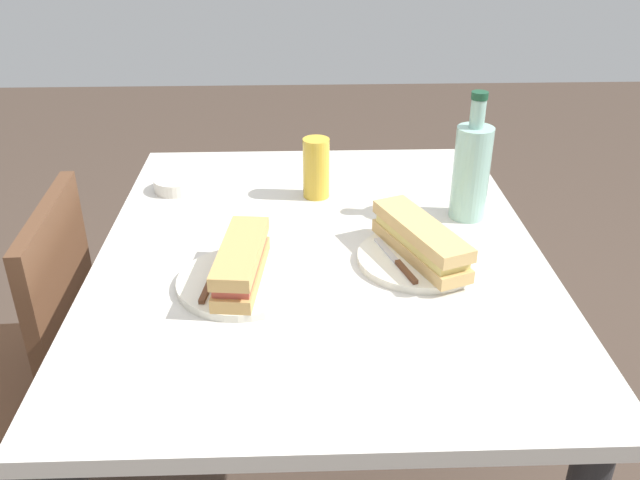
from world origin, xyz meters
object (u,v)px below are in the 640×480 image
chair_far (28,363)px  plate_far (243,282)px  olive_bowl (176,184)px  plate_near (419,258)px  water_bottle (471,170)px  beer_glass (315,168)px  baguette_sandwich_far (241,262)px  baguette_sandwich_near (421,240)px  knife_far (212,279)px  knife_near (398,262)px  dining_table (320,298)px

chair_far → plate_far: chair_far is taller
chair_far → olive_bowl: (0.30, -0.30, 0.29)m
plate_near → water_bottle: (0.20, -0.14, 0.10)m
beer_glass → baguette_sandwich_far: bearing=159.7°
plate_far → baguette_sandwich_far: (0.00, 0.00, 0.04)m
chair_far → olive_bowl: size_ratio=8.51×
baguette_sandwich_near → knife_far: (-0.08, 0.39, -0.03)m
chair_far → water_bottle: 1.05m
knife_near → beer_glass: beer_glass is taller
chair_far → plate_far: (-0.14, -0.49, 0.28)m
knife_near → olive_bowl: 0.62m
chair_far → knife_near: chair_far is taller
dining_table → plate_far: plate_far is taller
baguette_sandwich_near → knife_near: baguette_sandwich_near is taller
baguette_sandwich_far → chair_far: bearing=74.5°
knife_far → beer_glass: 0.44m
chair_far → dining_table: bearing=-90.3°
knife_far → water_bottle: (0.28, -0.53, 0.09)m
chair_far → baguette_sandwich_far: (-0.14, -0.49, 0.32)m
plate_near → plate_far: size_ratio=1.00×
plate_far → water_bottle: size_ratio=0.86×
baguette_sandwich_near → beer_glass: (0.31, 0.19, 0.02)m
baguette_sandwich_near → plate_far: baguette_sandwich_near is taller
dining_table → water_bottle: 0.42m
plate_near → baguette_sandwich_near: 0.04m
beer_glass → baguette_sandwich_near: bearing=-148.4°
water_bottle → beer_glass: (0.12, 0.33, -0.04)m
water_bottle → chair_far: bearing=97.9°
knife_far → olive_bowl: size_ratio=1.77×
baguette_sandwich_near → knife_far: bearing=101.5°
baguette_sandwich_far → knife_far: size_ratio=1.33×
plate_near → plate_far: (-0.07, 0.34, 0.00)m
dining_table → baguette_sandwich_far: baguette_sandwich_far is taller
baguette_sandwich_far → water_bottle: bearing=-60.4°
dining_table → knife_near: size_ratio=6.26×
dining_table → beer_glass: bearing=0.7°
baguette_sandwich_far → beer_glass: size_ratio=1.71×
baguette_sandwich_near → knife_far: baguette_sandwich_near is taller
plate_near → beer_glass: size_ratio=1.71×
plate_far → knife_far: 0.06m
baguette_sandwich_near → water_bottle: 0.25m
plate_near → water_bottle: bearing=-35.0°
beer_glass → olive_bowl: 0.34m
baguette_sandwich_far → plate_far: bearing=0.0°
olive_bowl → beer_glass: bearing=-97.6°
water_bottle → olive_bowl: (0.16, 0.66, -0.09)m
chair_far → beer_glass: beer_glass is taller
baguette_sandwich_near → plate_far: (-0.07, 0.34, -0.04)m
baguette_sandwich_near → plate_far: bearing=102.4°
baguette_sandwich_near → knife_far: size_ratio=1.48×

